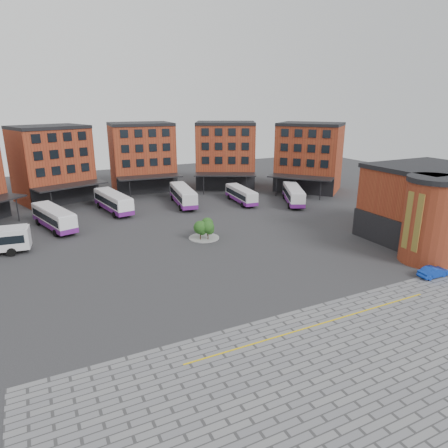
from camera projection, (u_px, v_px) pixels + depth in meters
name	position (u px, v px, depth m)	size (l,w,h in m)	color
ground	(229.00, 271.00, 46.74)	(160.00, 160.00, 0.00)	#28282B
paving_zone	(392.00, 377.00, 28.73)	(50.00, 22.00, 0.02)	slate
yellow_line	(320.00, 324.00, 35.58)	(26.00, 0.15, 0.02)	gold
main_building	(115.00, 166.00, 75.36)	(94.14, 42.48, 14.60)	maroon
east_building	(426.00, 206.00, 54.67)	(17.40, 15.40, 10.60)	maroon
tree_island	(205.00, 228.00, 57.09)	(4.40, 4.40, 2.87)	gray
bus_b	(54.00, 218.00, 61.54)	(5.87, 12.16, 3.34)	white
bus_c	(113.00, 202.00, 71.08)	(4.75, 12.56, 3.46)	white
bus_d	(183.00, 195.00, 75.67)	(4.60, 12.59, 3.47)	silver
bus_e	(241.00, 195.00, 77.47)	(3.36, 10.71, 2.97)	silver
bus_f	(293.00, 195.00, 76.79)	(7.71, 11.63, 3.29)	silver
blue_car	(433.00, 272.00, 44.97)	(1.31, 3.77, 1.24)	#0C33A8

